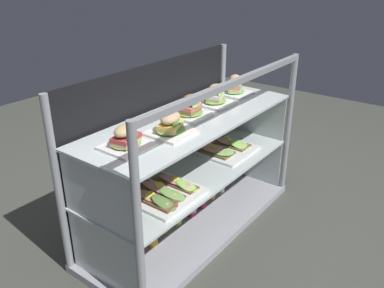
% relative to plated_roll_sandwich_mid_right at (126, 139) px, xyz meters
% --- Properties ---
extents(ground_plane, '(6.00, 6.00, 0.02)m').
position_rel_plated_roll_sandwich_mid_right_xyz_m(ground_plane, '(0.48, 0.00, -0.74)').
color(ground_plane, '#42443D').
rests_on(ground_plane, ground).
extents(case_base_deck, '(1.41, 0.55, 0.04)m').
position_rel_plated_roll_sandwich_mid_right_xyz_m(case_base_deck, '(0.48, 0.00, -0.71)').
color(case_base_deck, '#A1A1A9').
rests_on(case_base_deck, ground).
extents(case_frame, '(1.41, 0.55, 0.94)m').
position_rel_plated_roll_sandwich_mid_right_xyz_m(case_frame, '(0.48, 0.14, -0.21)').
color(case_frame, gray).
rests_on(case_frame, ground).
extents(riser_lower_tier, '(1.33, 0.47, 0.33)m').
position_rel_plated_roll_sandwich_mid_right_xyz_m(riser_lower_tier, '(0.48, 0.00, -0.53)').
color(riser_lower_tier, silver).
rests_on(riser_lower_tier, case_base_deck).
extents(shelf_lower_glass, '(1.35, 0.49, 0.01)m').
position_rel_plated_roll_sandwich_mid_right_xyz_m(shelf_lower_glass, '(0.48, 0.00, -0.36)').
color(shelf_lower_glass, silver).
rests_on(shelf_lower_glass, riser_lower_tier).
extents(riser_upper_tier, '(1.33, 0.47, 0.30)m').
position_rel_plated_roll_sandwich_mid_right_xyz_m(riser_upper_tier, '(0.48, 0.00, -0.20)').
color(riser_upper_tier, silver).
rests_on(riser_upper_tier, shelf_lower_glass).
extents(shelf_upper_glass, '(1.35, 0.49, 0.01)m').
position_rel_plated_roll_sandwich_mid_right_xyz_m(shelf_upper_glass, '(0.48, 0.00, -0.05)').
color(shelf_upper_glass, silver).
rests_on(shelf_upper_glass, riser_upper_tier).
extents(plated_roll_sandwich_mid_right, '(0.20, 0.20, 0.11)m').
position_rel_plated_roll_sandwich_mid_right_xyz_m(plated_roll_sandwich_mid_right, '(0.00, 0.00, 0.00)').
color(plated_roll_sandwich_mid_right, white).
rests_on(plated_roll_sandwich_mid_right, shelf_upper_glass).
extents(plated_roll_sandwich_center, '(0.20, 0.20, 0.11)m').
position_rel_plated_roll_sandwich_mid_right_xyz_m(plated_roll_sandwich_center, '(0.24, -0.05, 0.00)').
color(plated_roll_sandwich_center, white).
rests_on(plated_roll_sandwich_center, shelf_upper_glass).
extents(plated_roll_sandwich_near_right_corner, '(0.18, 0.18, 0.12)m').
position_rel_plated_roll_sandwich_mid_right_xyz_m(plated_roll_sandwich_near_right_corner, '(0.48, 0.01, 0.00)').
color(plated_roll_sandwich_near_right_corner, white).
rests_on(plated_roll_sandwich_near_right_corner, shelf_upper_glass).
extents(plated_roll_sandwich_far_right, '(0.19, 0.19, 0.12)m').
position_rel_plated_roll_sandwich_mid_right_xyz_m(plated_roll_sandwich_far_right, '(0.72, 0.02, 0.00)').
color(plated_roll_sandwich_far_right, white).
rests_on(plated_roll_sandwich_far_right, shelf_upper_glass).
extents(plated_roll_sandwich_mid_left, '(0.18, 0.18, 0.13)m').
position_rel_plated_roll_sandwich_mid_right_xyz_m(plated_roll_sandwich_mid_left, '(0.95, 0.03, 0.00)').
color(plated_roll_sandwich_mid_left, white).
rests_on(plated_roll_sandwich_mid_left, shelf_upper_glass).
extents(open_sandwich_tray_far_left, '(0.34, 0.37, 0.06)m').
position_rel_plated_roll_sandwich_mid_right_xyz_m(open_sandwich_tray_far_left, '(0.17, -0.05, -0.33)').
color(open_sandwich_tray_far_left, white).
rests_on(open_sandwich_tray_far_left, shelf_lower_glass).
extents(open_sandwich_tray_mid_right, '(0.34, 0.37, 0.05)m').
position_rel_plated_roll_sandwich_mid_right_xyz_m(open_sandwich_tray_mid_right, '(0.79, 0.01, -0.33)').
color(open_sandwich_tray_mid_right, white).
rests_on(open_sandwich_tray_mid_right, shelf_lower_glass).
extents(juice_bottle_back_center, '(0.06, 0.06, 0.19)m').
position_rel_plated_roll_sandwich_mid_right_xyz_m(juice_bottle_back_center, '(-0.06, 0.06, -0.62)').
color(juice_bottle_back_center, '#8F2944').
rests_on(juice_bottle_back_center, case_base_deck).
extents(juice_bottle_front_right_end, '(0.07, 0.07, 0.20)m').
position_rel_plated_roll_sandwich_mid_right_xyz_m(juice_bottle_front_right_end, '(0.05, 0.07, -0.61)').
color(juice_bottle_front_right_end, '#912449').
rests_on(juice_bottle_front_right_end, case_base_deck).
extents(juice_bottle_front_second, '(0.07, 0.07, 0.23)m').
position_rel_plated_roll_sandwich_mid_right_xyz_m(juice_bottle_front_second, '(0.17, 0.04, -0.60)').
color(juice_bottle_front_second, gold).
rests_on(juice_bottle_front_second, case_base_deck).
extents(juice_bottle_tucked_behind, '(0.06, 0.06, 0.24)m').
position_rel_plated_roll_sandwich_mid_right_xyz_m(juice_bottle_tucked_behind, '(0.28, 0.06, -0.60)').
color(juice_bottle_tucked_behind, gold).
rests_on(juice_bottle_tucked_behind, case_base_deck).
extents(juice_bottle_near_post, '(0.06, 0.06, 0.22)m').
position_rel_plated_roll_sandwich_mid_right_xyz_m(juice_bottle_near_post, '(0.39, 0.05, -0.60)').
color(juice_bottle_near_post, '#AFD348').
rests_on(juice_bottle_near_post, case_base_deck).
extents(juice_bottle_front_middle, '(0.07, 0.07, 0.21)m').
position_rel_plated_roll_sandwich_mid_right_xyz_m(juice_bottle_front_middle, '(0.52, 0.04, -0.61)').
color(juice_bottle_front_middle, '#8F2246').
rests_on(juice_bottle_front_middle, case_base_deck).
extents(juice_bottle_back_right, '(0.06, 0.06, 0.22)m').
position_rel_plated_roll_sandwich_mid_right_xyz_m(juice_bottle_back_right, '(0.63, 0.04, -0.60)').
color(juice_bottle_back_right, '#8F1F46').
rests_on(juice_bottle_back_right, case_base_deck).
extents(juice_bottle_back_left, '(0.06, 0.06, 0.22)m').
position_rel_plated_roll_sandwich_mid_right_xyz_m(juice_bottle_back_left, '(0.74, 0.05, -0.61)').
color(juice_bottle_back_left, gold).
rests_on(juice_bottle_back_left, case_base_deck).
extents(juice_bottle_front_fourth, '(0.06, 0.06, 0.21)m').
position_rel_plated_roll_sandwich_mid_right_xyz_m(juice_bottle_front_fourth, '(0.85, 0.04, -0.60)').
color(juice_bottle_front_fourth, white).
rests_on(juice_bottle_front_fourth, case_base_deck).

